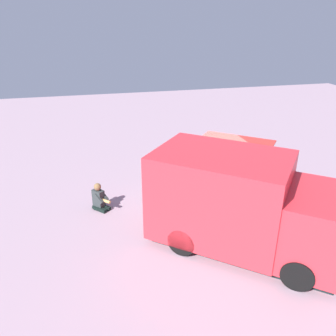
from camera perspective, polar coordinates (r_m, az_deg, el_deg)
name	(u,v)px	position (r m, az deg, el deg)	size (l,w,h in m)	color
ground_plane	(198,219)	(10.49, 5.01, -8.60)	(40.00, 40.00, 0.00)	#A98C9A
food_truck	(241,205)	(8.98, 12.19, -6.16)	(5.12, 4.84, 2.52)	red
person_customer	(99,199)	(11.04, -11.47, -5.10)	(0.70, 0.74, 0.90)	black
planter_flowering_near	(182,174)	(12.49, 2.38, -1.00)	(0.57, 0.57, 0.73)	#4F5747
planter_flowering_far	(178,159)	(13.90, 1.65, 1.51)	(0.46, 0.46, 0.64)	#B8704F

